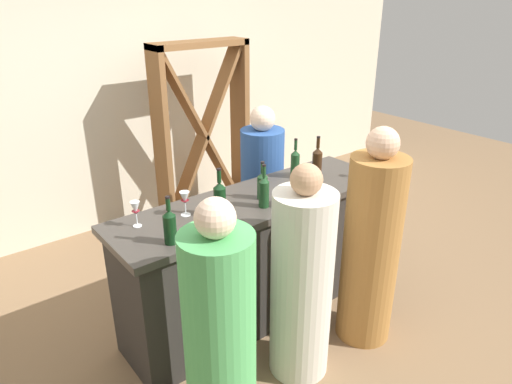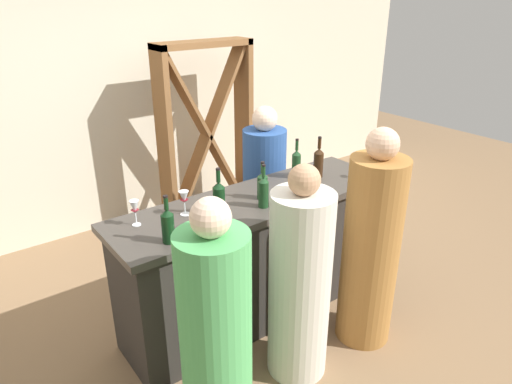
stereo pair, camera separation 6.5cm
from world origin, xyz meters
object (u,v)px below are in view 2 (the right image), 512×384
(wine_bottle_center_olive_green, at_px, (263,191))
(wine_bottle_far_right_amber_brown, at_px, (318,162))
(person_server_behind, at_px, (264,192))
(wine_bottle_second_left_dark_green, at_px, (219,198))
(wine_bottle_second_right_olive_green, at_px, (262,185))
(person_left_guest, at_px, (371,249))
(wine_rack, at_px, (207,135))
(wine_bottle_leftmost_dark_green, at_px, (168,225))
(wine_glass_near_center, at_px, (184,198))
(person_center_guest, at_px, (300,284))
(person_right_guest, at_px, (216,333))
(wine_glass_near_right, at_px, (135,208))
(wine_glass_near_left, at_px, (366,166))
(wine_bottle_rightmost_olive_green, at_px, (296,163))

(wine_bottle_center_olive_green, relative_size, wine_bottle_far_right_amber_brown, 0.93)
(person_server_behind, bearing_deg, wine_bottle_second_left_dark_green, -71.80)
(wine_bottle_second_right_olive_green, relative_size, person_left_guest, 0.17)
(wine_bottle_center_olive_green, bearing_deg, wine_bottle_far_right_amber_brown, 14.60)
(wine_bottle_second_left_dark_green, bearing_deg, wine_bottle_far_right_amber_brown, 6.27)
(wine_rack, height_order, wine_bottle_leftmost_dark_green, wine_rack)
(wine_rack, distance_m, wine_glass_near_center, 1.94)
(person_center_guest, xyz_separation_m, person_right_guest, (-0.66, -0.07, -0.00))
(wine_rack, bearing_deg, wine_bottle_second_right_olive_green, -108.39)
(wine_bottle_second_left_dark_green, distance_m, wine_bottle_far_right_amber_brown, 1.00)
(wine_bottle_far_right_amber_brown, xyz_separation_m, wine_glass_near_right, (-1.49, 0.09, -0.01))
(wine_rack, height_order, wine_bottle_far_right_amber_brown, wine_rack)
(wine_bottle_second_left_dark_green, distance_m, person_center_guest, 0.75)
(wine_bottle_leftmost_dark_green, bearing_deg, person_right_guest, -91.57)
(wine_glass_near_left, xyz_separation_m, person_server_behind, (-0.33, 0.86, -0.43))
(wine_glass_near_center, bearing_deg, person_server_behind, 27.32)
(wine_bottle_center_olive_green, relative_size, person_right_guest, 0.21)
(wine_rack, bearing_deg, person_right_guest, -120.65)
(wine_bottle_rightmost_olive_green, height_order, person_server_behind, person_server_behind)
(wine_rack, xyz_separation_m, person_center_guest, (-0.73, -2.28, -0.28))
(wine_bottle_rightmost_olive_green, bearing_deg, wine_glass_near_left, -38.28)
(wine_glass_near_center, bearing_deg, wine_glass_near_right, 170.79)
(wine_bottle_leftmost_dark_green, bearing_deg, person_server_behind, 31.58)
(wine_bottle_center_olive_green, bearing_deg, wine_glass_near_right, 161.50)
(wine_glass_near_center, bearing_deg, person_left_guest, -36.91)
(person_left_guest, relative_size, person_right_guest, 1.08)
(wine_bottle_second_right_olive_green, xyz_separation_m, person_right_guest, (-0.83, -0.67, -0.43))
(wine_bottle_second_right_olive_green, bearing_deg, wine_bottle_rightmost_olive_green, 18.90)
(person_right_guest, bearing_deg, wine_bottle_second_left_dark_green, -33.37)
(wine_rack, distance_m, wine_bottle_far_right_amber_brown, 1.62)
(wine_bottle_far_right_amber_brown, bearing_deg, wine_glass_near_right, 176.47)
(wine_rack, bearing_deg, wine_bottle_rightmost_olive_green, -93.86)
(wine_bottle_leftmost_dark_green, relative_size, wine_glass_near_left, 2.10)
(wine_glass_near_left, bearing_deg, wine_bottle_second_left_dark_green, 173.87)
(wine_bottle_rightmost_olive_green, xyz_separation_m, person_right_guest, (-1.29, -0.83, -0.44))
(person_center_guest, relative_size, person_server_behind, 1.01)
(wine_bottle_second_left_dark_green, bearing_deg, person_server_behind, 37.64)
(person_center_guest, xyz_separation_m, person_server_behind, (0.72, 1.29, -0.01))
(wine_glass_near_right, bearing_deg, wine_glass_near_left, -10.83)
(wine_glass_near_center, height_order, person_center_guest, person_center_guest)
(person_center_guest, distance_m, person_right_guest, 0.67)
(wine_bottle_center_olive_green, xyz_separation_m, wine_bottle_far_right_amber_brown, (0.68, 0.18, 0.01))
(wine_bottle_far_right_amber_brown, relative_size, person_server_behind, 0.23)
(wine_bottle_rightmost_olive_green, relative_size, wine_bottle_far_right_amber_brown, 0.96)
(wine_rack, relative_size, person_server_behind, 1.31)
(wine_bottle_second_left_dark_green, xyz_separation_m, person_right_guest, (-0.44, -0.63, -0.45))
(person_left_guest, height_order, person_right_guest, person_left_guest)
(wine_rack, relative_size, wine_glass_near_left, 13.31)
(wine_bottle_second_right_olive_green, bearing_deg, wine_glass_near_right, 170.02)
(wine_glass_near_right, height_order, person_server_behind, person_server_behind)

